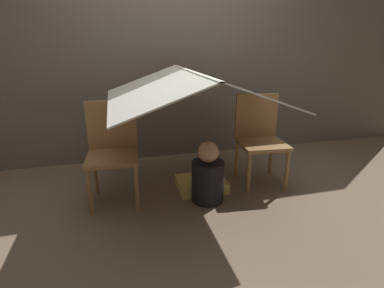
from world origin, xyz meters
name	(u,v)px	position (x,y,z in m)	size (l,w,h in m)	color
ground_plane	(195,196)	(0.00, 0.00, 0.00)	(8.80, 8.80, 0.00)	#7A6651
wall_back	(169,51)	(0.00, 1.13, 1.25)	(7.00, 0.05, 2.50)	#6B6056
chair_left	(113,148)	(-0.70, 0.18, 0.48)	(0.46, 0.46, 0.87)	olive
chair_right	(260,136)	(0.71, 0.18, 0.48)	(0.47, 0.47, 0.87)	olive
sheet_canopy	(192,86)	(0.00, 0.10, 1.00)	(1.40, 1.46, 0.26)	silver
person_front	(208,177)	(0.09, -0.09, 0.23)	(0.29, 0.29, 0.55)	black
floor_cushion	(201,184)	(0.10, 0.13, 0.05)	(0.45, 0.36, 0.10)	#E5CC66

